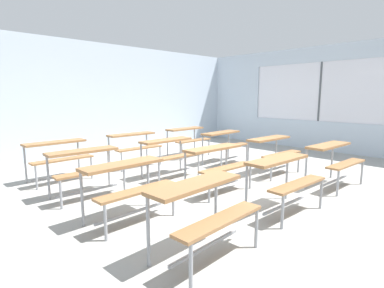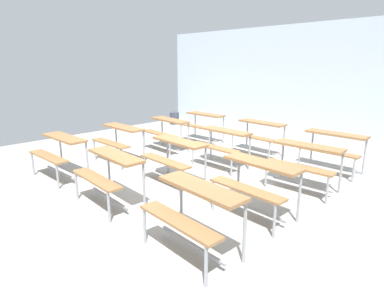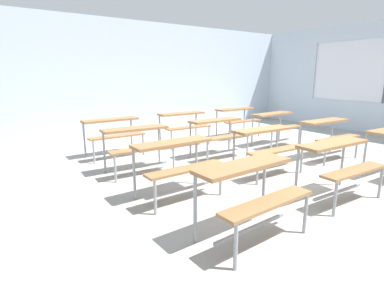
{
  "view_description": "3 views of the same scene",
  "coord_description": "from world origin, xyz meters",
  "px_view_note": "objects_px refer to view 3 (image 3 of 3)",
  "views": [
    {
      "loc": [
        -3.8,
        -3.3,
        1.6
      ],
      "look_at": [
        -0.14,
        0.53,
        0.74
      ],
      "focal_mm": 28.0,
      "sensor_mm": 36.0,
      "label": 1
    },
    {
      "loc": [
        3.77,
        -3.5,
        2.02
      ],
      "look_at": [
        -0.61,
        0.84,
        0.44
      ],
      "focal_mm": 29.64,
      "sensor_mm": 36.0,
      "label": 2
    },
    {
      "loc": [
        -3.8,
        -3.3,
        1.6
      ],
      "look_at": [
        -0.93,
        0.92,
        0.42
      ],
      "focal_mm": 28.0,
      "sensor_mm": 36.0,
      "label": 3
    }
  ],
  "objects_px": {
    "desk_bench_r2c1": "(219,129)",
    "desk_bench_r2c2": "(276,121)",
    "desk_bench_r1c0": "(177,156)",
    "desk_bench_r3c0": "(113,128)",
    "desk_bench_r3c1": "(184,121)",
    "desk_bench_r3c2": "(238,115)",
    "desk_bench_r1c2": "(329,130)",
    "desk_bench_r1c1": "(268,140)",
    "desk_bench_r0c0": "(251,184)",
    "desk_bench_r2c0": "(138,139)",
    "desk_bench_r0c1": "(340,157)"
  },
  "relations": [
    {
      "from": "desk_bench_r3c1",
      "to": "desk_bench_r3c2",
      "type": "xyz_separation_m",
      "value": [
        1.66,
        -0.01,
        0.0
      ]
    },
    {
      "from": "desk_bench_r0c0",
      "to": "desk_bench_r3c1",
      "type": "relative_size",
      "value": 1.01
    },
    {
      "from": "desk_bench_r1c0",
      "to": "desk_bench_r3c0",
      "type": "bearing_deg",
      "value": 87.88
    },
    {
      "from": "desk_bench_r0c1",
      "to": "desk_bench_r3c1",
      "type": "bearing_deg",
      "value": 91.67
    },
    {
      "from": "desk_bench_r0c0",
      "to": "desk_bench_r2c2",
      "type": "height_order",
      "value": "same"
    },
    {
      "from": "desk_bench_r2c0",
      "to": "desk_bench_r1c2",
      "type": "bearing_deg",
      "value": -18.52
    },
    {
      "from": "desk_bench_r1c1",
      "to": "desk_bench_r3c2",
      "type": "height_order",
      "value": "same"
    },
    {
      "from": "desk_bench_r1c1",
      "to": "desk_bench_r2c1",
      "type": "height_order",
      "value": "same"
    },
    {
      "from": "desk_bench_r2c2",
      "to": "desk_bench_r1c2",
      "type": "bearing_deg",
      "value": -94.05
    },
    {
      "from": "desk_bench_r1c0",
      "to": "desk_bench_r2c0",
      "type": "xyz_separation_m",
      "value": [
        0.02,
        1.27,
        0.0
      ]
    },
    {
      "from": "desk_bench_r2c0",
      "to": "desk_bench_r3c0",
      "type": "xyz_separation_m",
      "value": [
        0.01,
        1.22,
        0.0
      ]
    },
    {
      "from": "desk_bench_r2c0",
      "to": "desk_bench_r3c2",
      "type": "bearing_deg",
      "value": 22.76
    },
    {
      "from": "desk_bench_r1c2",
      "to": "desk_bench_r1c1",
      "type": "bearing_deg",
      "value": -178.97
    },
    {
      "from": "desk_bench_r2c0",
      "to": "desk_bench_r3c0",
      "type": "bearing_deg",
      "value": 91.92
    },
    {
      "from": "desk_bench_r1c0",
      "to": "desk_bench_r1c2",
      "type": "bearing_deg",
      "value": -1.86
    },
    {
      "from": "desk_bench_r2c2",
      "to": "desk_bench_r3c0",
      "type": "xyz_separation_m",
      "value": [
        -3.4,
        1.2,
        0.0
      ]
    },
    {
      "from": "desk_bench_r1c0",
      "to": "desk_bench_r2c0",
      "type": "height_order",
      "value": "same"
    },
    {
      "from": "desk_bench_r2c0",
      "to": "desk_bench_r1c0",
      "type": "bearing_deg",
      "value": -88.47
    },
    {
      "from": "desk_bench_r1c0",
      "to": "desk_bench_r1c1",
      "type": "xyz_separation_m",
      "value": [
        1.73,
        0.0,
        0.0
      ]
    },
    {
      "from": "desk_bench_r3c0",
      "to": "desk_bench_r3c1",
      "type": "relative_size",
      "value": 1.0
    },
    {
      "from": "desk_bench_r0c1",
      "to": "desk_bench_r3c0",
      "type": "relative_size",
      "value": 1.01
    },
    {
      "from": "desk_bench_r3c2",
      "to": "desk_bench_r1c1",
      "type": "bearing_deg",
      "value": -124.57
    },
    {
      "from": "desk_bench_r0c0",
      "to": "desk_bench_r2c1",
      "type": "xyz_separation_m",
      "value": [
        1.65,
        2.52,
        0.0
      ]
    },
    {
      "from": "desk_bench_r0c0",
      "to": "desk_bench_r0c1",
      "type": "bearing_deg",
      "value": -1.12
    },
    {
      "from": "desk_bench_r0c0",
      "to": "desk_bench_r2c0",
      "type": "xyz_separation_m",
      "value": [
        -0.05,
        2.54,
        0.0
      ]
    },
    {
      "from": "desk_bench_r1c0",
      "to": "desk_bench_r3c0",
      "type": "relative_size",
      "value": 1.0
    },
    {
      "from": "desk_bench_r1c0",
      "to": "desk_bench_r3c1",
      "type": "relative_size",
      "value": 1.0
    },
    {
      "from": "desk_bench_r3c1",
      "to": "desk_bench_r0c1",
      "type": "bearing_deg",
      "value": -88.95
    },
    {
      "from": "desk_bench_r0c1",
      "to": "desk_bench_r1c1",
      "type": "relative_size",
      "value": 1.0
    },
    {
      "from": "desk_bench_r1c0",
      "to": "desk_bench_r1c1",
      "type": "distance_m",
      "value": 1.73
    },
    {
      "from": "desk_bench_r2c1",
      "to": "desk_bench_r0c1",
      "type": "bearing_deg",
      "value": -90.41
    },
    {
      "from": "desk_bench_r1c0",
      "to": "desk_bench_r2c1",
      "type": "height_order",
      "value": "same"
    },
    {
      "from": "desk_bench_r2c1",
      "to": "desk_bench_r3c2",
      "type": "distance_m",
      "value": 2.09
    },
    {
      "from": "desk_bench_r1c1",
      "to": "desk_bench_r3c0",
      "type": "xyz_separation_m",
      "value": [
        -1.7,
        2.48,
        0.0
      ]
    },
    {
      "from": "desk_bench_r1c0",
      "to": "desk_bench_r2c0",
      "type": "relative_size",
      "value": 0.99
    },
    {
      "from": "desk_bench_r2c1",
      "to": "desk_bench_r3c2",
      "type": "bearing_deg",
      "value": 37.19
    },
    {
      "from": "desk_bench_r0c1",
      "to": "desk_bench_r3c0",
      "type": "xyz_separation_m",
      "value": [
        -1.67,
        3.71,
        0.0
      ]
    },
    {
      "from": "desk_bench_r3c2",
      "to": "desk_bench_r3c0",
      "type": "bearing_deg",
      "value": 179.34
    },
    {
      "from": "desk_bench_r0c0",
      "to": "desk_bench_r2c1",
      "type": "height_order",
      "value": "same"
    },
    {
      "from": "desk_bench_r0c0",
      "to": "desk_bench_r1c2",
      "type": "relative_size",
      "value": 1.01
    },
    {
      "from": "desk_bench_r2c2",
      "to": "desk_bench_r2c0",
      "type": "bearing_deg",
      "value": 177.46
    },
    {
      "from": "desk_bench_r0c1",
      "to": "desk_bench_r3c0",
      "type": "height_order",
      "value": "same"
    },
    {
      "from": "desk_bench_r3c0",
      "to": "desk_bench_r1c1",
      "type": "bearing_deg",
      "value": -56.94
    },
    {
      "from": "desk_bench_r2c1",
      "to": "desk_bench_r2c2",
      "type": "bearing_deg",
      "value": 1.34
    },
    {
      "from": "desk_bench_r0c0",
      "to": "desk_bench_r2c2",
      "type": "bearing_deg",
      "value": 34.64
    },
    {
      "from": "desk_bench_r1c0",
      "to": "desk_bench_r3c0",
      "type": "height_order",
      "value": "same"
    },
    {
      "from": "desk_bench_r3c0",
      "to": "desk_bench_r1c2",
      "type": "bearing_deg",
      "value": -37.97
    },
    {
      "from": "desk_bench_r1c2",
      "to": "desk_bench_r3c1",
      "type": "relative_size",
      "value": 1.01
    },
    {
      "from": "desk_bench_r0c0",
      "to": "desk_bench_r3c1",
      "type": "height_order",
      "value": "same"
    },
    {
      "from": "desk_bench_r2c1",
      "to": "desk_bench_r3c0",
      "type": "relative_size",
      "value": 0.99
    }
  ]
}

